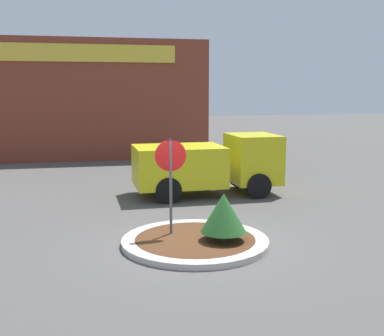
% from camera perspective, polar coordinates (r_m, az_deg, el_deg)
% --- Properties ---
extents(ground_plane, '(120.00, 120.00, 0.00)m').
position_cam_1_polar(ground_plane, '(11.87, 0.37, -9.04)').
color(ground_plane, '#514F4C').
extents(traffic_island, '(3.58, 3.58, 0.15)m').
position_cam_1_polar(traffic_island, '(11.85, 0.37, -8.70)').
color(traffic_island, '#BCB7AD').
rests_on(traffic_island, ground_plane).
extents(stop_sign, '(0.78, 0.07, 2.54)m').
position_cam_1_polar(stop_sign, '(11.87, -2.55, -0.19)').
color(stop_sign, '#4C4C51').
rests_on(stop_sign, ground_plane).
extents(island_shrub, '(1.11, 1.11, 1.15)m').
position_cam_1_polar(island_shrub, '(11.52, 3.76, -5.31)').
color(island_shrub, brown).
rests_on(island_shrub, traffic_island).
extents(utility_truck, '(5.20, 2.39, 2.14)m').
position_cam_1_polar(utility_truck, '(17.21, 1.93, 0.51)').
color(utility_truck, gold).
rests_on(utility_truck, ground_plane).
extents(storefront_building, '(12.60, 6.07, 6.44)m').
position_cam_1_polar(storefront_building, '(28.92, -11.80, 7.99)').
color(storefront_building, brown).
rests_on(storefront_building, ground_plane).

